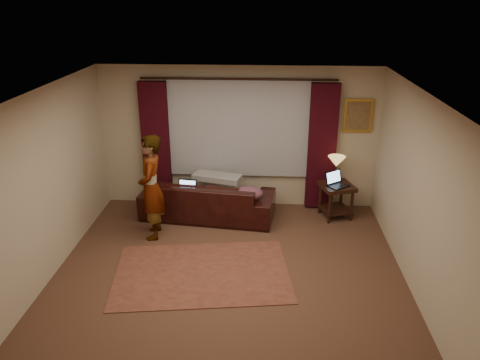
# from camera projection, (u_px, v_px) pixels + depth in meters

# --- Properties ---
(floor) EXTENTS (5.00, 5.00, 0.01)m
(floor) POSITION_uv_depth(u_px,v_px,m) (228.00, 277.00, 6.67)
(floor) COLOR #533425
(floor) RESTS_ON ground
(ceiling) EXTENTS (5.00, 5.00, 0.02)m
(ceiling) POSITION_uv_depth(u_px,v_px,m) (226.00, 95.00, 5.69)
(ceiling) COLOR silver
(ceiling) RESTS_ON ground
(wall_back) EXTENTS (5.00, 0.02, 2.60)m
(wall_back) POSITION_uv_depth(u_px,v_px,m) (239.00, 138.00, 8.49)
(wall_back) COLOR #BEAF93
(wall_back) RESTS_ON ground
(wall_front) EXTENTS (5.00, 0.02, 2.60)m
(wall_front) POSITION_uv_depth(u_px,v_px,m) (202.00, 313.00, 3.86)
(wall_front) COLOR #BEAF93
(wall_front) RESTS_ON ground
(wall_left) EXTENTS (0.02, 5.00, 2.60)m
(wall_left) POSITION_uv_depth(u_px,v_px,m) (43.00, 189.00, 6.31)
(wall_left) COLOR #BEAF93
(wall_left) RESTS_ON ground
(wall_right) EXTENTS (0.02, 5.00, 2.60)m
(wall_right) POSITION_uv_depth(u_px,v_px,m) (420.00, 197.00, 6.04)
(wall_right) COLOR #BEAF93
(wall_right) RESTS_ON ground
(sheer_curtain) EXTENTS (2.50, 0.05, 1.80)m
(sheer_curtain) POSITION_uv_depth(u_px,v_px,m) (238.00, 128.00, 8.36)
(sheer_curtain) COLOR #A0A1A8
(sheer_curtain) RESTS_ON wall_back
(drape_left) EXTENTS (0.50, 0.14, 2.30)m
(drape_left) POSITION_uv_depth(u_px,v_px,m) (156.00, 145.00, 8.51)
(drape_left) COLOR black
(drape_left) RESTS_ON floor
(drape_right) EXTENTS (0.50, 0.14, 2.30)m
(drape_right) POSITION_uv_depth(u_px,v_px,m) (322.00, 147.00, 8.35)
(drape_right) COLOR black
(drape_right) RESTS_ON floor
(curtain_rod) EXTENTS (0.04, 0.04, 3.40)m
(curtain_rod) POSITION_uv_depth(u_px,v_px,m) (238.00, 79.00, 7.98)
(curtain_rod) COLOR black
(curtain_rod) RESTS_ON wall_back
(picture_frame) EXTENTS (0.50, 0.04, 0.60)m
(picture_frame) POSITION_uv_depth(u_px,v_px,m) (358.00, 116.00, 8.18)
(picture_frame) COLOR #B2842B
(picture_frame) RESTS_ON wall_back
(sofa) EXTENTS (2.44, 1.28, 0.94)m
(sofa) POSITION_uv_depth(u_px,v_px,m) (208.00, 192.00, 8.27)
(sofa) COLOR black
(sofa) RESTS_ON floor
(throw_blanket) EXTENTS (0.91, 0.55, 0.10)m
(throw_blanket) POSITION_uv_depth(u_px,v_px,m) (217.00, 164.00, 8.24)
(throw_blanket) COLOR gray
(throw_blanket) RESTS_ON sofa
(clothing_pile) EXTENTS (0.51, 0.41, 0.21)m
(clothing_pile) POSITION_uv_depth(u_px,v_px,m) (248.00, 194.00, 7.96)
(clothing_pile) COLOR brown
(clothing_pile) RESTS_ON sofa
(laptop_sofa) EXTENTS (0.37, 0.40, 0.24)m
(laptop_sofa) POSITION_uv_depth(u_px,v_px,m) (186.00, 189.00, 8.12)
(laptop_sofa) COLOR black
(laptop_sofa) RESTS_ON sofa
(area_rug) EXTENTS (2.68, 1.97, 0.01)m
(area_rug) POSITION_uv_depth(u_px,v_px,m) (202.00, 273.00, 6.74)
(area_rug) COLOR brown
(area_rug) RESTS_ON floor
(end_table) EXTENTS (0.68, 0.68, 0.62)m
(end_table) POSITION_uv_depth(u_px,v_px,m) (336.00, 201.00, 8.32)
(end_table) COLOR black
(end_table) RESTS_ON floor
(tiffany_lamp) EXTENTS (0.32, 0.32, 0.49)m
(tiffany_lamp) POSITION_uv_depth(u_px,v_px,m) (336.00, 170.00, 8.20)
(tiffany_lamp) COLOR #9C8247
(tiffany_lamp) RESTS_ON end_table
(laptop_table) EXTENTS (0.51, 0.51, 0.25)m
(laptop_table) POSITION_uv_depth(u_px,v_px,m) (339.00, 179.00, 8.09)
(laptop_table) COLOR black
(laptop_table) RESTS_ON end_table
(person) EXTENTS (0.57, 0.57, 1.73)m
(person) POSITION_uv_depth(u_px,v_px,m) (151.00, 187.00, 7.46)
(person) COLOR gray
(person) RESTS_ON floor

